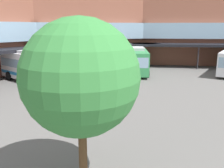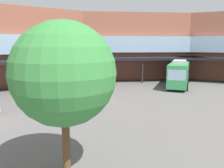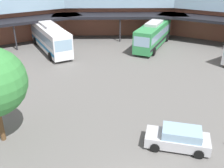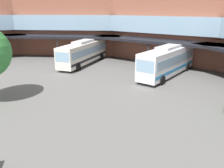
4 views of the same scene
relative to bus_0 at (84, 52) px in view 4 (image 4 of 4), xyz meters
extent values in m
cube|color=#93543F|center=(6.09, 12.51, 3.70)|extent=(21.74, 11.14, 11.12)
cube|color=#8CADC6|center=(6.24, 11.93, 4.07)|extent=(19.78, 10.84, 2.60)
cube|color=black|center=(7.37, 7.68, 1.85)|extent=(21.23, 9.21, 0.40)
cylinder|color=#2D2D33|center=(7.78, 6.13, -0.01)|extent=(0.20, 0.20, 3.71)
cube|color=#93543F|center=(-10.25, 3.23, 3.70)|extent=(19.14, 18.91, 11.12)
cube|color=#8CADC6|center=(-9.83, 2.80, 4.07)|extent=(17.81, 17.62, 2.60)
cube|color=black|center=(-6.76, -0.34, 1.85)|extent=(17.74, 17.48, 0.40)
cylinder|color=#2D2D33|center=(-5.64, -1.48, -0.01)|extent=(0.20, 0.20, 3.71)
cube|color=silver|center=(-0.01, 0.01, -0.03)|extent=(7.99, 11.73, 2.96)
cube|color=#8CADC6|center=(-0.01, 0.01, 0.33)|extent=(7.68, 11.12, 0.95)
cube|color=black|center=(-0.01, 0.01, -0.86)|extent=(7.90, 11.53, 0.36)
cube|color=#8CADC6|center=(2.90, -5.21, 0.33)|extent=(1.94, 1.15, 1.30)
cube|color=#B2B2B7|center=(-0.01, 0.01, 1.63)|extent=(3.60, 4.63, 0.36)
cylinder|color=black|center=(3.05, -2.98, -1.31)|extent=(0.80, 1.11, 1.10)
cylinder|color=black|center=(0.92, -4.16, -1.31)|extent=(0.80, 1.11, 1.10)
cylinder|color=black|center=(-0.93, 4.19, -1.31)|extent=(0.80, 1.11, 1.10)
cylinder|color=black|center=(-3.07, 3.01, -1.31)|extent=(0.80, 1.11, 1.10)
cube|color=white|center=(12.46, 4.57, 0.07)|extent=(4.98, 11.81, 3.15)
cube|color=#8CADC6|center=(12.46, 4.57, 0.44)|extent=(4.87, 11.14, 1.01)
cube|color=#267FBF|center=(12.46, 4.57, -0.82)|extent=(4.95, 11.59, 0.38)
cube|color=#8CADC6|center=(13.72, -1.01, 0.44)|extent=(2.18, 0.60, 1.39)
cube|color=#B2B2B7|center=(12.46, 4.57, 1.82)|extent=(2.62, 4.44, 0.36)
cylinder|color=black|center=(14.55, 1.01, -1.31)|extent=(0.53, 1.14, 1.10)
cylinder|color=black|center=(12.10, 0.46, -1.31)|extent=(0.53, 1.14, 1.10)
cylinder|color=black|center=(12.83, 8.67, -1.31)|extent=(0.53, 1.14, 1.10)
cylinder|color=black|center=(10.38, 8.12, -1.31)|extent=(0.53, 1.14, 1.10)
camera|label=1|loc=(3.02, -23.34, 4.72)|focal=38.27mm
camera|label=2|loc=(5.79, -25.71, 4.08)|focal=37.82mm
camera|label=3|loc=(10.88, -32.85, 10.36)|focal=42.91mm
camera|label=4|loc=(30.44, -19.71, 6.47)|focal=37.61mm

